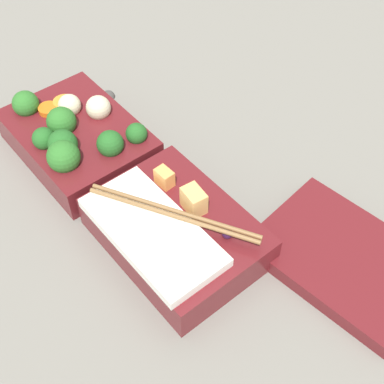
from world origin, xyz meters
TOP-DOWN VIEW (x-y plane):
  - ground_plane at (0.00, 0.00)m, footprint 3.00×3.00m
  - bento_tray_vegetable at (-0.10, -0.01)m, footprint 0.19×0.14m
  - bento_tray_rice at (0.10, -0.01)m, footprint 0.19×0.14m
  - bento_lid at (0.24, 0.13)m, footprint 0.20×0.15m
  - pebble_0 at (-0.17, 0.09)m, footprint 0.02×0.02m

SIDE VIEW (x-z plane):
  - ground_plane at x=0.00m, z-range 0.00..0.00m
  - pebble_0 at x=-0.17m, z-range 0.00..0.01m
  - bento_lid at x=0.24m, z-range 0.00..0.02m
  - bento_tray_rice at x=0.10m, z-range -0.01..0.06m
  - bento_tray_vegetable at x=-0.10m, z-range -0.01..0.07m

